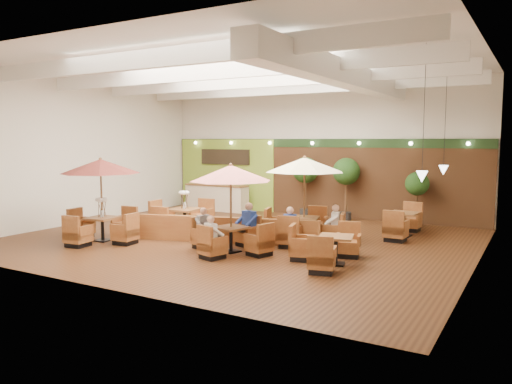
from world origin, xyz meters
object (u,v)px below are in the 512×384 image
Objects in this scene: table_3 at (178,218)px; booth_divider at (227,230)px; table_4 at (326,250)px; service_counter at (217,198)px; table_2 at (304,184)px; diner_4 at (334,220)px; diner_2 at (204,224)px; diner_1 at (248,220)px; topiary_2 at (417,186)px; topiary_0 at (305,173)px; table_5 at (403,225)px; topiary_1 at (346,174)px; diner_0 at (212,232)px; diner_3 at (290,223)px; table_0 at (101,185)px; table_1 at (231,192)px.

booth_divider is at bearing -20.62° from table_3.
service_counter is at bearing 125.37° from table_4.
table_2 reaches higher than table_3.
service_counter is 8.56m from diner_4.
diner_2 is at bearing -146.68° from table_2.
diner_1 is at bearing -48.76° from service_counter.
topiary_2 is at bearing -102.73° from diner_1.
topiary_0 is (2.53, 5.14, 1.38)m from table_3.
table_5 is 3.62× the size of diner_2.
service_counter is 8.82m from topiary_2.
table_3 is 1.02× the size of table_5.
topiary_1 reaches higher than topiary_2.
booth_divider is at bearing 13.97° from diner_1.
service_counter is 5.25m from table_3.
booth_divider is 2.15× the size of table_5.
table_3 is 3.24× the size of diner_1.
table_3 reaches higher than diner_0.
diner_0 is at bearing -83.90° from topiary_0.
diner_3 is 0.98× the size of diner_4.
table_0 reaches higher than diner_1.
table_0 reaches higher than diner_2.
table_4 is (6.21, -1.72, -0.11)m from table_3.
table_1 is 0.96× the size of table_5.
table_2 reaches higher than diner_3.
table_1 reaches higher than booth_divider.
topiary_0 is 1.00× the size of topiary_1.
table_5 is at bearing 30.61° from table_2.
booth_divider is 6.40m from topiary_1.
service_counter is at bearing 90.50° from table_0.
diner_4 is (-1.50, -2.49, 0.37)m from table_5.
table_1 is at bearing 3.99° from table_0.
topiary_1 is at bearing 90.97° from table_4.
table_2 reaches higher than table_1.
table_2 is 3.81m from table_5.
service_counter is 8.58m from table_1.
table_4 is at bearing -179.56° from diner_4.
diner_1 reaches higher than service_counter.
table_3 is at bearing 145.58° from booth_divider.
diner_0 is 1.85m from diner_1.
diner_4 is at bearing -31.16° from service_counter.
table_2 is at bearing -117.71° from topiary_2.
topiary_1 is 1.23× the size of topiary_2.
topiary_1 is 8.03m from diner_0.
table_2 is at bearing 161.54° from diner_2.
service_counter is 1.13× the size of table_0.
table_0 is at bearing -84.13° from service_counter.
topiary_1 reaches higher than diner_1.
service_counter is 9.26m from diner_0.
table_0 is 0.96× the size of table_2.
diner_2 is (-0.93, 0.00, -1.00)m from table_1.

